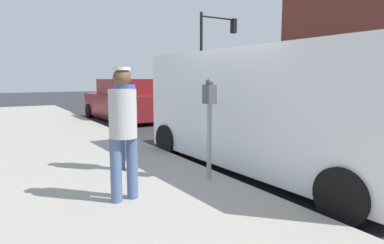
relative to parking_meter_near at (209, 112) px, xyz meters
name	(u,v)px	position (x,y,z in m)	size (l,w,h in m)	color
ground_plane	(261,171)	(-1.35, -0.30, -1.18)	(80.00, 80.00, 0.00)	#2D2D33
sidewalk_slab	(54,206)	(2.15, -0.30, -1.11)	(5.00, 32.00, 0.15)	#9E998E
parking_meter_near	(209,112)	(0.00, 0.00, 0.00)	(0.14, 0.18, 1.52)	gray
pedestrian_in_blue	(125,112)	(0.87, -1.17, -0.06)	(0.34, 0.34, 1.69)	#4C608C
pedestrian_in_gray	(123,126)	(1.38, 0.14, -0.09)	(0.36, 0.34, 1.66)	#4C608C
parked_van	(270,108)	(-1.50, -0.29, -0.03)	(2.30, 5.27, 2.15)	white
parked_sedan_behind	(123,102)	(-1.72, -8.55, -0.43)	(2.05, 4.45, 1.65)	maroon
traffic_light_corner	(214,45)	(-8.04, -11.36, 2.34)	(2.48, 0.42, 5.20)	black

